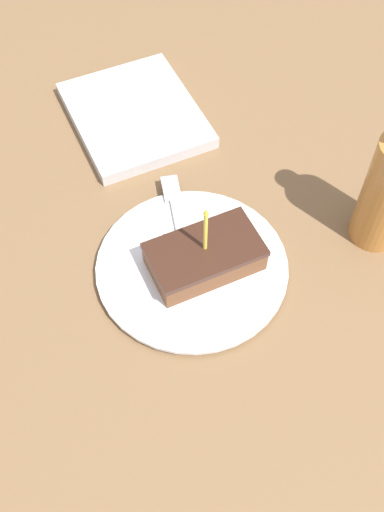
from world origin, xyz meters
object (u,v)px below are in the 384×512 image
Objects in this scene: fork at (179,222)px; marble_board at (135,115)px; cake_slice at (205,256)px; plate at (192,267)px.

fork is 0.23m from marble_board.
fork is 0.88× the size of marble_board.
cake_slice is 0.73× the size of fork.
marble_board is at bearing -4.30° from cake_slice.
marble_board reaches higher than fork.
cake_slice reaches higher than fork.
marble_board is at bearing -6.48° from fork.
fork is at bearing 2.35° from cake_slice.
plate is 0.03m from cake_slice.
plate is 1.29× the size of fork.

